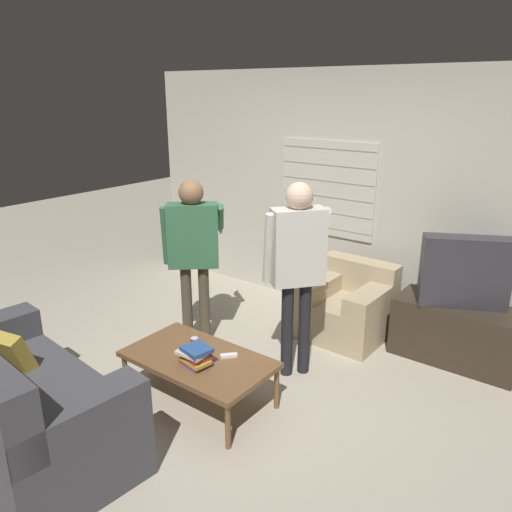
{
  "coord_description": "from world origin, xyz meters",
  "views": [
    {
      "loc": [
        2.39,
        -2.67,
        2.33
      ],
      "look_at": [
        -0.01,
        0.51,
        1.0
      ],
      "focal_mm": 35.0,
      "sensor_mm": 36.0,
      "label": 1
    }
  ],
  "objects_px": {
    "person_left_standing": "(193,242)",
    "soda_can": "(195,345)",
    "tv": "(465,272)",
    "coffee_table": "(199,361)",
    "armchair_beige": "(348,306)",
    "person_right_standing": "(297,257)",
    "book_stack": "(196,356)",
    "spare_remote": "(229,356)",
    "couch_blue": "(18,404)"
  },
  "relations": [
    {
      "from": "armchair_beige",
      "to": "book_stack",
      "type": "distance_m",
      "value": 1.86
    },
    {
      "from": "spare_remote",
      "to": "person_right_standing",
      "type": "bearing_deg",
      "value": 116.73
    },
    {
      "from": "spare_remote",
      "to": "person_left_standing",
      "type": "bearing_deg",
      "value": -170.93
    },
    {
      "from": "armchair_beige",
      "to": "book_stack",
      "type": "height_order",
      "value": "armchair_beige"
    },
    {
      "from": "coffee_table",
      "to": "person_right_standing",
      "type": "bearing_deg",
      "value": 66.08
    },
    {
      "from": "couch_blue",
      "to": "soda_can",
      "type": "relative_size",
      "value": 14.06
    },
    {
      "from": "book_stack",
      "to": "couch_blue",
      "type": "bearing_deg",
      "value": -121.6
    },
    {
      "from": "person_left_standing",
      "to": "person_right_standing",
      "type": "bearing_deg",
      "value": -36.02
    },
    {
      "from": "coffee_table",
      "to": "person_left_standing",
      "type": "height_order",
      "value": "person_left_standing"
    },
    {
      "from": "coffee_table",
      "to": "person_left_standing",
      "type": "bearing_deg",
      "value": 134.86
    },
    {
      "from": "tv",
      "to": "person_left_standing",
      "type": "distance_m",
      "value": 2.39
    },
    {
      "from": "armchair_beige",
      "to": "soda_can",
      "type": "distance_m",
      "value": 1.76
    },
    {
      "from": "person_right_standing",
      "to": "book_stack",
      "type": "height_order",
      "value": "person_right_standing"
    },
    {
      "from": "armchair_beige",
      "to": "person_right_standing",
      "type": "distance_m",
      "value": 1.2
    },
    {
      "from": "book_stack",
      "to": "soda_can",
      "type": "bearing_deg",
      "value": 136.27
    },
    {
      "from": "armchair_beige",
      "to": "soda_can",
      "type": "relative_size",
      "value": 6.35
    },
    {
      "from": "book_stack",
      "to": "spare_remote",
      "type": "xyz_separation_m",
      "value": [
        0.12,
        0.24,
        -0.06
      ]
    },
    {
      "from": "spare_remote",
      "to": "soda_can",
      "type": "bearing_deg",
      "value": -116.01
    },
    {
      "from": "soda_can",
      "to": "armchair_beige",
      "type": "bearing_deg",
      "value": 75.05
    },
    {
      "from": "armchair_beige",
      "to": "spare_remote",
      "type": "bearing_deg",
      "value": 84.06
    },
    {
      "from": "soda_can",
      "to": "coffee_table",
      "type": "bearing_deg",
      "value": -27.51
    },
    {
      "from": "tv",
      "to": "person_left_standing",
      "type": "height_order",
      "value": "person_left_standing"
    },
    {
      "from": "person_left_standing",
      "to": "soda_can",
      "type": "relative_size",
      "value": 12.53
    },
    {
      "from": "book_stack",
      "to": "tv",
      "type": "bearing_deg",
      "value": 55.55
    },
    {
      "from": "person_right_standing",
      "to": "coffee_table",
      "type": "bearing_deg",
      "value": -165.04
    },
    {
      "from": "tv",
      "to": "soda_can",
      "type": "height_order",
      "value": "tv"
    },
    {
      "from": "couch_blue",
      "to": "person_left_standing",
      "type": "height_order",
      "value": "person_left_standing"
    },
    {
      "from": "tv",
      "to": "person_left_standing",
      "type": "relative_size",
      "value": 0.47
    },
    {
      "from": "coffee_table",
      "to": "book_stack",
      "type": "xyz_separation_m",
      "value": [
        0.06,
        -0.09,
        0.11
      ]
    },
    {
      "from": "couch_blue",
      "to": "person_right_standing",
      "type": "xyz_separation_m",
      "value": [
        0.93,
        1.94,
        0.7
      ]
    },
    {
      "from": "armchair_beige",
      "to": "coffee_table",
      "type": "distance_m",
      "value": 1.77
    },
    {
      "from": "tv",
      "to": "person_right_standing",
      "type": "relative_size",
      "value": 0.45
    },
    {
      "from": "person_left_standing",
      "to": "soda_can",
      "type": "xyz_separation_m",
      "value": [
        0.63,
        -0.67,
        -0.56
      ]
    },
    {
      "from": "spare_remote",
      "to": "coffee_table",
      "type": "bearing_deg",
      "value": -100.45
    },
    {
      "from": "tv",
      "to": "spare_remote",
      "type": "distance_m",
      "value": 2.14
    },
    {
      "from": "armchair_beige",
      "to": "person_left_standing",
      "type": "distance_m",
      "value": 1.65
    },
    {
      "from": "armchair_beige",
      "to": "person_right_standing",
      "type": "relative_size",
      "value": 0.48
    },
    {
      "from": "coffee_table",
      "to": "person_left_standing",
      "type": "xyz_separation_m",
      "value": [
        -0.7,
        0.71,
        0.65
      ]
    },
    {
      "from": "armchair_beige",
      "to": "tv",
      "type": "height_order",
      "value": "tv"
    },
    {
      "from": "coffee_table",
      "to": "tv",
      "type": "xyz_separation_m",
      "value": [
        1.4,
        1.85,
        0.5
      ]
    },
    {
      "from": "tv",
      "to": "person_right_standing",
      "type": "xyz_separation_m",
      "value": [
        -1.04,
        -1.04,
        0.2
      ]
    },
    {
      "from": "couch_blue",
      "to": "book_stack",
      "type": "distance_m",
      "value": 1.22
    },
    {
      "from": "person_right_standing",
      "to": "armchair_beige",
      "type": "bearing_deg",
      "value": 37.5
    },
    {
      "from": "couch_blue",
      "to": "spare_remote",
      "type": "xyz_separation_m",
      "value": [
        0.76,
        1.27,
        0.04
      ]
    },
    {
      "from": "person_right_standing",
      "to": "book_stack",
      "type": "distance_m",
      "value": 1.12
    },
    {
      "from": "book_stack",
      "to": "armchair_beige",
      "type": "bearing_deg",
      "value": 80.16
    },
    {
      "from": "tv",
      "to": "coffee_table",
      "type": "bearing_deg",
      "value": 26.49
    },
    {
      "from": "book_stack",
      "to": "person_left_standing",
      "type": "bearing_deg",
      "value": 133.82
    },
    {
      "from": "tv",
      "to": "person_right_standing",
      "type": "distance_m",
      "value": 1.48
    },
    {
      "from": "coffee_table",
      "to": "armchair_beige",
      "type": "bearing_deg",
      "value": 77.61
    }
  ]
}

